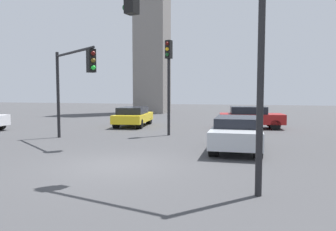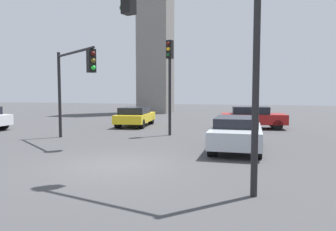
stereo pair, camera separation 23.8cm
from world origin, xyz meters
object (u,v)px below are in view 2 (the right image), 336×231
Objects in this scene: traffic_light_2 at (189,22)px; car_6 at (135,116)px; traffic_light_1 at (170,70)px; traffic_light_0 at (74,74)px; car_1 at (237,132)px; car_4 at (253,117)px.

car_6 is (-6.68, 13.18, -3.49)m from traffic_light_2.
traffic_light_2 is at bearing 30.75° from traffic_light_1.
traffic_light_2 reaches higher than traffic_light_0.
car_6 is at bearing 126.02° from traffic_light_0.
traffic_light_1 is at bearing -144.07° from car_6.
traffic_light_0 reaches higher than car_1.
traffic_light_2 is 1.28× the size of car_1.
traffic_light_1 is at bearing -139.96° from car_4.
car_1 is (7.66, -0.01, -2.57)m from traffic_light_0.
car_1 reaches higher than car_6.
car_1 is at bearing 36.70° from traffic_light_0.
traffic_light_0 is 8.83m from traffic_light_2.
traffic_light_0 is 1.00× the size of car_1.
traffic_light_2 is 14.41m from car_4.
traffic_light_0 is at bearing -33.57° from traffic_light_1.
car_6 is (0.10, 7.61, -2.59)m from traffic_light_0.
traffic_light_2 reaches higher than car_6.
traffic_light_2 is (6.78, -5.57, 0.90)m from traffic_light_0.
car_4 is (4.45, 4.74, -2.91)m from traffic_light_1.
car_4 is 0.92× the size of car_6.
car_1 is 8.38m from car_4.
car_4 is at bearing 82.34° from traffic_light_0.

